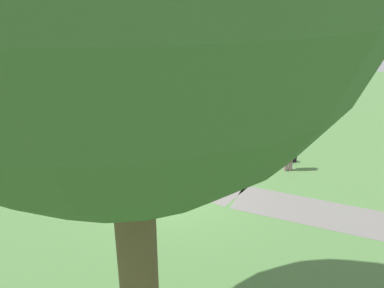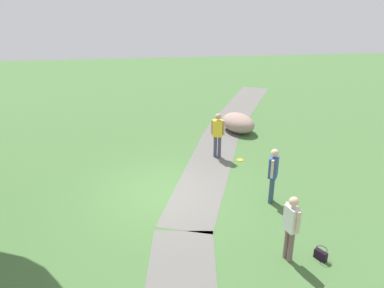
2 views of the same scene
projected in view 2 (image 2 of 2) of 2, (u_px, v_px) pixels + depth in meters
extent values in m
plane|color=#456C38|center=(165.00, 194.00, 12.32)|extent=(48.00, 48.00, 0.00)
cube|color=#625F5A|center=(208.00, 167.00, 14.09)|extent=(8.09, 4.08, 0.01)
cube|color=#625F5A|center=(242.00, 105.00, 21.18)|extent=(7.90, 4.93, 0.01)
ellipsoid|color=#A28579|center=(238.00, 123.00, 17.30)|extent=(2.12, 1.81, 0.82)
cylinder|color=#75565A|center=(287.00, 243.00, 9.33)|extent=(0.13, 0.13, 0.84)
cylinder|color=#75565A|center=(291.00, 247.00, 9.19)|extent=(0.13, 0.13, 0.84)
cube|color=silver|center=(292.00, 219.00, 8.98)|extent=(0.41, 0.33, 0.63)
cylinder|color=beige|center=(286.00, 213.00, 9.15)|extent=(0.08, 0.08, 0.56)
cylinder|color=beige|center=(298.00, 222.00, 8.78)|extent=(0.08, 0.08, 0.56)
sphere|color=beige|center=(294.00, 202.00, 8.80)|extent=(0.23, 0.23, 0.23)
cylinder|color=#44445E|center=(215.00, 146.00, 14.77)|extent=(0.13, 0.13, 0.85)
cylinder|color=#44445E|center=(219.00, 147.00, 14.74)|extent=(0.13, 0.13, 0.85)
cube|color=yellow|center=(218.00, 128.00, 14.47)|extent=(0.34, 0.42, 0.64)
cylinder|color=tan|center=(212.00, 127.00, 14.50)|extent=(0.08, 0.08, 0.57)
cylinder|color=tan|center=(224.00, 128.00, 14.41)|extent=(0.08, 0.08, 0.57)
sphere|color=tan|center=(218.00, 117.00, 14.29)|extent=(0.23, 0.23, 0.23)
cylinder|color=#354C67|center=(271.00, 191.00, 11.65)|extent=(0.13, 0.13, 0.85)
cylinder|color=#354C67|center=(272.00, 188.00, 11.79)|extent=(0.13, 0.13, 0.85)
cube|color=#365094|center=(274.00, 167.00, 11.43)|extent=(0.43, 0.38, 0.64)
cylinder|color=beige|center=(272.00, 169.00, 11.23)|extent=(0.08, 0.08, 0.57)
cylinder|color=beige|center=(275.00, 163.00, 11.61)|extent=(0.08, 0.08, 0.57)
sphere|color=beige|center=(275.00, 153.00, 11.25)|extent=(0.23, 0.23, 0.23)
cube|color=black|center=(321.00, 255.00, 9.37)|extent=(0.34, 0.27, 0.24)
torus|color=black|center=(322.00, 249.00, 9.30)|extent=(0.37, 0.37, 0.02)
cube|color=black|center=(244.00, 120.00, 18.23)|extent=(0.31, 0.25, 0.40)
cube|color=#201B3C|center=(246.00, 122.00, 18.30)|extent=(0.20, 0.10, 0.18)
cylinder|color=gold|center=(240.00, 160.00, 14.63)|extent=(0.24, 0.24, 0.02)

